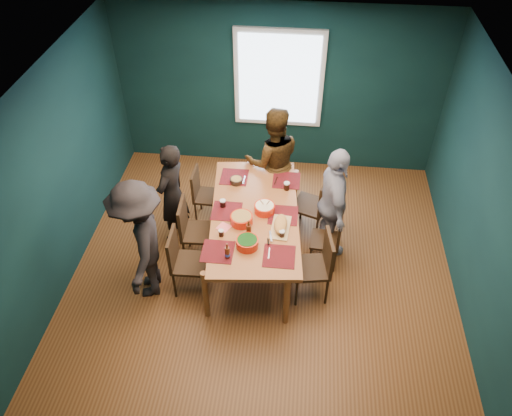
{
  "coord_description": "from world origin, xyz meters",
  "views": [
    {
      "loc": [
        0.38,
        -4.42,
        5.08
      ],
      "look_at": [
        -0.11,
        0.19,
        0.96
      ],
      "focal_mm": 35.0,
      "sensor_mm": 36.0,
      "label": 1
    }
  ],
  "objects": [
    {
      "name": "room",
      "position": [
        0.0,
        0.27,
        1.37
      ],
      "size": [
        5.01,
        5.01,
        2.71
      ],
      "color": "brown",
      "rests_on": "ground"
    },
    {
      "name": "napkin_c",
      "position": [
        0.19,
        -0.42,
        0.83
      ],
      "size": [
        0.13,
        0.13,
        0.0
      ],
      "primitive_type": "cube",
      "rotation": [
        0.0,
        0.0,
        0.03
      ],
      "color": "#EE6468",
      "rests_on": "dining_table"
    },
    {
      "name": "bowl_dumpling",
      "position": [
        -0.01,
        0.28,
        0.89
      ],
      "size": [
        0.26,
        0.26,
        0.24
      ],
      "color": "red",
      "rests_on": "dining_table"
    },
    {
      "name": "chair_right_near",
      "position": [
        0.71,
        -0.28,
        0.56
      ],
      "size": [
        0.51,
        0.51,
        0.97
      ],
      "rotation": [
        0.0,
        0.0,
        0.18
      ],
      "color": "black",
      "rests_on": "floor"
    },
    {
      "name": "bowl_salad",
      "position": [
        -0.27,
        0.04,
        0.89
      ],
      "size": [
        0.28,
        0.28,
        0.12
      ],
      "color": "red",
      "rests_on": "dining_table"
    },
    {
      "name": "person_back",
      "position": [
        0.02,
        1.35,
        0.84
      ],
      "size": [
        0.93,
        0.79,
        1.68
      ],
      "primitive_type": "imported",
      "rotation": [
        0.0,
        0.0,
        3.34
      ],
      "color": "black",
      "rests_on": "floor"
    },
    {
      "name": "bowl_herbs",
      "position": [
        -0.15,
        -0.35,
        0.89
      ],
      "size": [
        0.27,
        0.27,
        0.12
      ],
      "color": "red",
      "rests_on": "dining_table"
    },
    {
      "name": "cola_glass_b",
      "position": [
        0.24,
        -0.16,
        0.88
      ],
      "size": [
        0.07,
        0.07,
        0.1
      ],
      "color": "black",
      "rests_on": "dining_table"
    },
    {
      "name": "chair_left_near",
      "position": [
        -0.97,
        -0.36,
        0.54
      ],
      "size": [
        0.43,
        0.43,
        0.92
      ],
      "rotation": [
        0.0,
        0.0,
        0.02
      ],
      "color": "black",
      "rests_on": "floor"
    },
    {
      "name": "chair_left_far",
      "position": [
        -0.97,
        0.98,
        0.5
      ],
      "size": [
        0.39,
        0.39,
        0.85
      ],
      "rotation": [
        0.0,
        0.0,
        -0.03
      ],
      "color": "black",
      "rests_on": "floor"
    },
    {
      "name": "chair_right_far",
      "position": [
        0.67,
        0.84,
        0.57
      ],
      "size": [
        0.56,
        0.56,
        0.97
      ],
      "rotation": [
        0.0,
        0.0,
        -0.33
      ],
      "color": "black",
      "rests_on": "floor"
    },
    {
      "name": "cola_glass_d",
      "position": [
        -0.55,
        0.32,
        0.89
      ],
      "size": [
        0.08,
        0.08,
        0.11
      ],
      "color": "black",
      "rests_on": "dining_table"
    },
    {
      "name": "beer_bottle_a",
      "position": [
        -0.36,
        -0.56,
        0.91
      ],
      "size": [
        0.06,
        0.06,
        0.23
      ],
      "color": "#43190C",
      "rests_on": "dining_table"
    },
    {
      "name": "cola_glass_a",
      "position": [
        -0.48,
        -0.21,
        0.88
      ],
      "size": [
        0.06,
        0.06,
        0.09
      ],
      "color": "black",
      "rests_on": "dining_table"
    },
    {
      "name": "cola_glass_c",
      "position": [
        0.25,
        0.75,
        0.89
      ],
      "size": [
        0.08,
        0.08,
        0.11
      ],
      "color": "black",
      "rests_on": "dining_table"
    },
    {
      "name": "dining_table",
      "position": [
        -0.13,
        0.23,
        0.75
      ],
      "size": [
        1.3,
        2.28,
        0.83
      ],
      "rotation": [
        0.0,
        0.0,
        0.1
      ],
      "color": "brown",
      "rests_on": "floor"
    },
    {
      "name": "napkin_a",
      "position": [
        0.24,
        0.29,
        0.83
      ],
      "size": [
        0.19,
        0.19,
        0.0
      ],
      "primitive_type": "cube",
      "rotation": [
        0.0,
        0.0,
        0.55
      ],
      "color": "#EE6468",
      "rests_on": "dining_table"
    },
    {
      "name": "person_right",
      "position": [
        0.87,
        0.53,
        0.82
      ],
      "size": [
        0.57,
        1.02,
        1.65
      ],
      "primitive_type": "imported",
      "rotation": [
        0.0,
        0.0,
        1.75
      ],
      "color": "white",
      "rests_on": "floor"
    },
    {
      "name": "beer_bottle_b",
      "position": [
        -0.15,
        -0.18,
        0.92
      ],
      "size": [
        0.06,
        0.06,
        0.24
      ],
      "color": "#43190C",
      "rests_on": "dining_table"
    },
    {
      "name": "cutting_board",
      "position": [
        0.22,
        -0.01,
        0.88
      ],
      "size": [
        0.27,
        0.55,
        0.12
      ],
      "rotation": [
        0.0,
        0.0,
        -0.08
      ],
      "color": "tan",
      "rests_on": "dining_table"
    },
    {
      "name": "chair_left_mid",
      "position": [
        -0.96,
        0.18,
        0.55
      ],
      "size": [
        0.45,
        0.45,
        0.95
      ],
      "rotation": [
        0.0,
        0.0,
        0.04
      ],
      "color": "black",
      "rests_on": "floor"
    },
    {
      "name": "chair_right_mid",
      "position": [
        0.88,
        0.26,
        0.48
      ],
      "size": [
        0.41,
        0.41,
        0.83
      ],
      "rotation": [
        0.0,
        0.0,
        -0.1
      ],
      "color": "black",
      "rests_on": "floor"
    },
    {
      "name": "napkin_b",
      "position": [
        -0.48,
        -0.07,
        0.83
      ],
      "size": [
        0.2,
        0.2,
        0.0
      ],
      "primitive_type": "cube",
      "rotation": [
        0.0,
        0.0,
        -0.48
      ],
      "color": "#EE6468",
      "rests_on": "dining_table"
    },
    {
      "name": "person_far_left",
      "position": [
        -1.28,
        0.56,
        0.77
      ],
      "size": [
        0.52,
        0.65,
        1.54
      ],
      "primitive_type": "imported",
      "rotation": [
        0.0,
        0.0,
        4.4
      ],
      "color": "black",
      "rests_on": "floor"
    },
    {
      "name": "small_bowl",
      "position": [
        -0.44,
        0.82,
        0.87
      ],
      "size": [
        0.17,
        0.17,
        0.07
      ],
      "color": "black",
      "rests_on": "dining_table"
    },
    {
      "name": "person_near_left",
      "position": [
        -1.42,
        -0.43,
        0.85
      ],
      "size": [
        0.81,
        1.19,
        1.7
      ],
      "primitive_type": "imported",
      "rotation": [
        0.0,
        0.0,
        4.89
      ],
      "color": "black",
      "rests_on": "floor"
    }
  ]
}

